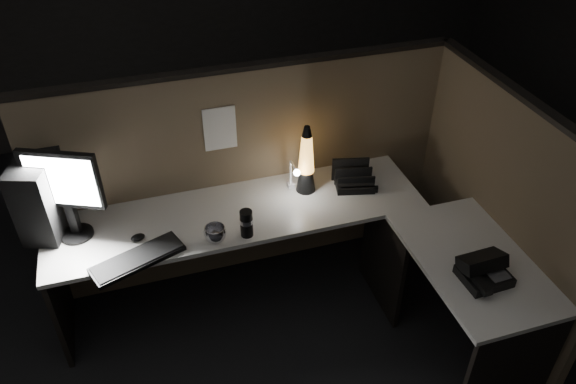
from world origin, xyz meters
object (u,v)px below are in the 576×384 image
object	(u,v)px
monitor	(64,187)
lava_lamp	(306,165)
keyboard	(138,259)
desk_phone	(483,270)
pc_tower	(44,192)

from	to	relation	value
monitor	lava_lamp	size ratio (longest dim) A/B	1.20
keyboard	desk_phone	bearing A→B (deg)	-41.68
pc_tower	monitor	world-z (taller)	monitor
pc_tower	desk_phone	xyz separation A→B (m)	(2.18, -1.15, -0.18)
lava_lamp	desk_phone	distance (m)	1.21
lava_lamp	desk_phone	size ratio (longest dim) A/B	1.78
pc_tower	monitor	xyz separation A→B (m)	(0.13, -0.14, 0.10)
pc_tower	desk_phone	distance (m)	2.47
monitor	desk_phone	size ratio (longest dim) A/B	2.14
pc_tower	keyboard	size ratio (longest dim) A/B	0.92
lava_lamp	keyboard	bearing A→B (deg)	-162.22
lava_lamp	desk_phone	xyz separation A→B (m)	(0.64, -1.02, -0.14)
monitor	keyboard	size ratio (longest dim) A/B	1.10
pc_tower	lava_lamp	world-z (taller)	pc_tower
monitor	lava_lamp	distance (m)	1.42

